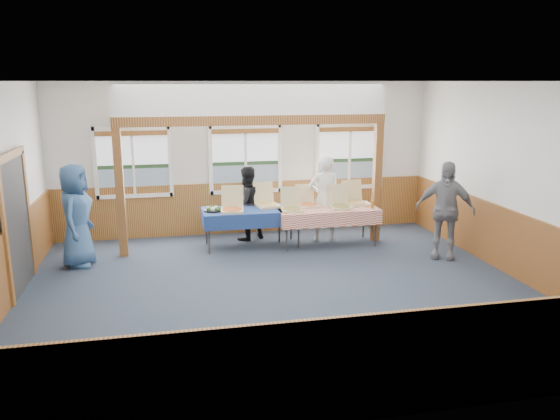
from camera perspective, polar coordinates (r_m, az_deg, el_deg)
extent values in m
plane|color=#282F41|center=(8.67, -0.09, -8.34)|extent=(8.00, 8.00, 0.00)
plane|color=white|center=(8.06, -0.10, 13.31)|extent=(8.00, 8.00, 0.00)
plane|color=silver|center=(11.62, -3.65, 5.36)|extent=(8.00, 0.00, 8.00)
plane|color=silver|center=(4.96, 8.27, -5.66)|extent=(8.00, 0.00, 8.00)
plane|color=silver|center=(9.84, 23.39, 2.85)|extent=(0.00, 8.00, 8.00)
cube|color=brown|center=(11.79, -3.56, 0.28)|extent=(7.98, 0.05, 1.10)
cube|color=brown|center=(5.41, 7.79, -16.16)|extent=(7.98, 0.05, 1.10)
cube|color=brown|center=(8.64, -27.01, -6.06)|extent=(0.05, 6.98, 1.10)
cube|color=brown|center=(10.05, 22.72, -3.05)|extent=(0.05, 6.98, 1.10)
cube|color=#2E2E2E|center=(9.34, -25.87, -1.36)|extent=(0.06, 1.30, 2.10)
cube|color=white|center=(11.58, -14.89, 1.44)|extent=(1.52, 0.05, 0.08)
cube|color=white|center=(11.39, -15.31, 8.25)|extent=(1.52, 0.05, 0.08)
cube|color=white|center=(11.53, -18.78, 4.62)|extent=(0.08, 0.05, 1.46)
cube|color=white|center=(11.44, -11.39, 5.00)|extent=(0.08, 0.05, 1.46)
cube|color=white|center=(11.46, -15.10, 4.82)|extent=(0.05, 0.05, 1.30)
cube|color=slate|center=(11.56, -14.97, 2.94)|extent=(1.40, 0.02, 0.52)
cube|color=#1D391C|center=(11.51, -15.06, 4.40)|extent=(1.40, 0.02, 0.08)
cube|color=silver|center=(11.46, -15.18, 6.32)|extent=(1.40, 0.02, 0.70)
cube|color=brown|center=(11.37, -15.28, 7.74)|extent=(1.40, 0.07, 0.10)
cube|color=white|center=(11.68, -3.56, 1.97)|extent=(1.52, 0.05, 0.08)
cube|color=white|center=(11.49, -3.66, 8.73)|extent=(1.52, 0.05, 0.08)
cube|color=white|center=(11.48, -7.28, 5.18)|extent=(0.08, 0.05, 1.46)
cube|color=white|center=(11.69, 0.00, 5.43)|extent=(0.08, 0.05, 1.46)
cube|color=white|center=(11.56, -3.61, 5.32)|extent=(0.05, 0.05, 1.30)
cube|color=slate|center=(11.66, -3.61, 3.45)|extent=(1.40, 0.02, 0.52)
cube|color=#1D391C|center=(11.61, -3.63, 4.90)|extent=(1.40, 0.02, 0.08)
cube|color=silver|center=(11.56, -3.66, 6.81)|extent=(1.40, 0.02, 0.70)
cube|color=brown|center=(11.48, -3.64, 8.22)|extent=(1.40, 0.07, 0.10)
cube|color=white|center=(12.22, 7.18, 2.39)|extent=(1.52, 0.05, 0.08)
cube|color=white|center=(12.03, 7.37, 8.86)|extent=(1.52, 0.05, 0.08)
cube|color=white|center=(11.89, 3.89, 5.53)|extent=(0.08, 0.05, 1.46)
cube|color=white|center=(12.37, 10.53, 5.64)|extent=(0.08, 0.05, 1.46)
cube|color=white|center=(12.11, 7.28, 5.60)|extent=(0.05, 0.05, 1.30)
cube|color=slate|center=(12.20, 7.16, 3.81)|extent=(1.40, 0.02, 0.52)
cube|color=#1D391C|center=(12.16, 7.20, 5.20)|extent=(1.40, 0.02, 0.08)
cube|color=silver|center=(12.11, 7.26, 7.03)|extent=(1.40, 0.02, 0.70)
cube|color=brown|center=(12.02, 7.39, 8.37)|extent=(1.40, 0.07, 0.10)
cube|color=#573513|center=(10.42, -16.37, 1.69)|extent=(0.15, 0.15, 2.40)
cube|color=#573513|center=(11.18, 10.09, 2.79)|extent=(0.15, 0.15, 2.40)
cube|color=#573513|center=(10.35, -2.74, 9.35)|extent=(5.15, 0.18, 0.18)
cylinder|color=#2E2E2E|center=(10.39, -7.43, -2.65)|extent=(0.04, 0.04, 0.73)
cylinder|color=#2E2E2E|center=(11.02, -7.71, -1.73)|extent=(0.04, 0.04, 0.73)
cylinder|color=#2E2E2E|center=(10.66, 1.96, -2.13)|extent=(0.04, 0.04, 0.73)
cylinder|color=#2E2E2E|center=(11.27, 1.16, -1.27)|extent=(0.04, 0.04, 0.73)
cube|color=#2E2E2E|center=(10.71, -2.98, -0.02)|extent=(2.00, 1.22, 0.03)
cube|color=navy|center=(10.70, -2.98, 0.08)|extent=(2.07, 1.30, 0.01)
cube|color=navy|center=(10.34, -2.61, -1.22)|extent=(1.86, 0.50, 0.28)
cube|color=navy|center=(11.14, -3.31, -0.16)|extent=(1.86, 0.50, 0.28)
cylinder|color=#2E2E2E|center=(10.41, 0.70, -2.50)|extent=(0.04, 0.04, 0.73)
cylinder|color=#2E2E2E|center=(11.05, -0.07, -1.56)|extent=(0.04, 0.04, 0.73)
cylinder|color=#2E2E2E|center=(10.93, 9.96, -1.94)|extent=(0.04, 0.04, 0.73)
cylinder|color=#2E2E2E|center=(11.54, 8.72, -1.07)|extent=(0.04, 0.04, 0.73)
cube|color=#2E2E2E|center=(10.86, 4.96, 0.13)|extent=(2.01, 1.05, 0.03)
cube|color=#B52E12|center=(10.85, 4.96, 0.23)|extent=(2.08, 1.11, 0.01)
cube|color=#B52E12|center=(10.49, 5.62, -1.06)|extent=(1.97, 0.27, 0.28)
cube|color=#B52E12|center=(11.29, 4.31, 0.00)|extent=(1.97, 0.27, 0.28)
cube|color=beige|center=(10.50, -5.01, -0.06)|extent=(0.48, 0.48, 0.05)
cylinder|color=#C4802E|center=(10.49, -5.01, 0.10)|extent=(0.42, 0.42, 0.01)
cube|color=beige|center=(10.70, -5.01, 1.46)|extent=(0.43, 0.16, 0.42)
cube|color=beige|center=(10.87, -1.26, 0.45)|extent=(0.49, 0.49, 0.05)
cylinder|color=#E4D869|center=(10.86, -1.26, 0.61)|extent=(0.43, 0.43, 0.01)
cube|color=beige|center=(11.06, -1.75, 1.88)|extent=(0.43, 0.18, 0.42)
cube|color=beige|center=(10.53, 1.27, 0.01)|extent=(0.43, 0.43, 0.04)
cylinder|color=#DA8944|center=(10.52, 1.27, 0.16)|extent=(0.37, 0.37, 0.01)
cube|color=beige|center=(10.71, 1.10, 1.42)|extent=(0.40, 0.13, 0.39)
cube|color=beige|center=(10.90, 2.97, 0.45)|extent=(0.41, 0.41, 0.04)
cylinder|color=#C4802E|center=(10.89, 2.97, 0.59)|extent=(0.36, 0.36, 0.01)
cube|color=beige|center=(11.06, 2.60, 1.75)|extent=(0.39, 0.12, 0.38)
cube|color=beige|center=(10.81, 6.41, 0.29)|extent=(0.43, 0.43, 0.05)
cylinder|color=#DA8944|center=(10.80, 6.42, 0.44)|extent=(0.37, 0.37, 0.01)
cube|color=beige|center=(11.00, 6.11, 1.69)|extent=(0.41, 0.12, 0.40)
cube|color=beige|center=(11.14, 8.01, 0.64)|extent=(0.46, 0.46, 0.05)
cylinder|color=#E4D869|center=(11.14, 8.02, 0.79)|extent=(0.41, 0.41, 0.01)
cube|color=beige|center=(11.33, 7.51, 2.07)|extent=(0.44, 0.14, 0.42)
cylinder|color=black|center=(10.61, -6.98, -0.02)|extent=(0.37, 0.37, 0.03)
cylinder|color=silver|center=(10.61, -6.99, 0.12)|extent=(0.08, 0.08, 0.04)
sphere|color=#346024|center=(10.62, -6.44, 0.17)|extent=(0.08, 0.08, 0.08)
sphere|color=beige|center=(10.69, -6.68, 0.25)|extent=(0.08, 0.08, 0.08)
sphere|color=#346024|center=(10.70, -7.15, 0.25)|extent=(0.08, 0.08, 0.08)
sphere|color=beige|center=(10.64, -7.50, 0.17)|extent=(0.08, 0.08, 0.08)
sphere|color=#346024|center=(10.56, -7.46, 0.06)|extent=(0.08, 0.08, 0.08)
sphere|color=beige|center=(10.51, -7.06, 0.01)|extent=(0.08, 0.08, 0.08)
sphere|color=#346024|center=(10.53, -6.60, 0.06)|extent=(0.08, 0.08, 0.08)
cylinder|color=#9C651A|center=(10.88, 9.64, 0.55)|extent=(0.07, 0.07, 0.15)
imported|color=silver|center=(11.10, 4.65, 1.20)|extent=(0.67, 0.47, 1.76)
imported|color=black|center=(11.19, -3.52, 0.69)|extent=(0.91, 0.83, 1.52)
imported|color=#375C8B|center=(10.18, -20.54, -0.56)|extent=(0.72, 0.97, 1.82)
imported|color=gray|center=(10.42, 16.83, -0.01)|extent=(1.13, 0.93, 1.81)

